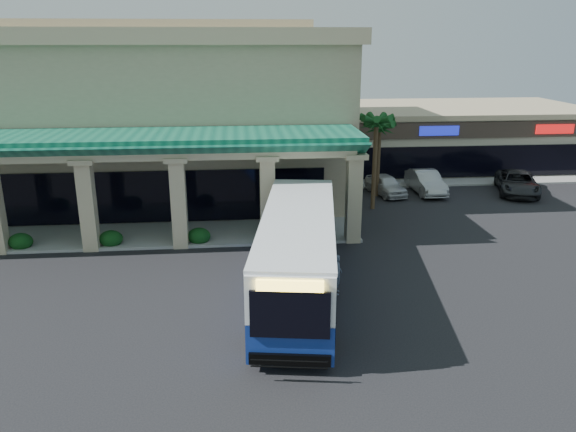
{
  "coord_description": "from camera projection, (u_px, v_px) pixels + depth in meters",
  "views": [
    {
      "loc": [
        -0.03,
        -22.48,
        10.31
      ],
      "look_at": [
        2.36,
        3.03,
        2.2
      ],
      "focal_mm": 35.0,
      "sensor_mm": 36.0,
      "label": 1
    }
  ],
  "objects": [
    {
      "name": "ground",
      "position": [
        241.0,
        286.0,
        24.45
      ],
      "size": [
        110.0,
        110.0,
        0.0
      ],
      "primitive_type": "plane",
      "color": "black"
    },
    {
      "name": "broadleaf_tree",
      "position": [
        336.0,
        148.0,
        42.42
      ],
      "size": [
        2.6,
        2.6,
        4.81
      ],
      "primitive_type": null,
      "color": "black",
      "rests_on": "ground"
    },
    {
      "name": "car_silver",
      "position": [
        386.0,
        185.0,
        38.69
      ],
      "size": [
        2.48,
        4.31,
        1.38
      ],
      "primitive_type": "imported",
      "rotation": [
        0.0,
        0.0,
        0.22
      ],
      "color": "silver",
      "rests_on": "ground"
    },
    {
      "name": "strip_mall",
      "position": [
        447.0,
        135.0,
        48.09
      ],
      "size": [
        22.5,
        12.5,
        4.9
      ],
      "primitive_type": null,
      "color": "beige",
      "rests_on": "ground"
    },
    {
      "name": "palm_0",
      "position": [
        375.0,
        158.0,
        34.65
      ],
      "size": [
        2.4,
        2.4,
        6.6
      ],
      "primitive_type": null,
      "color": "#114117",
      "rests_on": "ground"
    },
    {
      "name": "pedestrian",
      "position": [
        337.0,
        274.0,
        23.55
      ],
      "size": [
        0.53,
        0.71,
        1.75
      ],
      "primitive_type": "imported",
      "rotation": [
        0.0,
        0.0,
        1.38
      ],
      "color": "#485364",
      "rests_on": "ground"
    },
    {
      "name": "car_gray",
      "position": [
        517.0,
        183.0,
        38.98
      ],
      "size": [
        4.19,
        6.03,
        1.53
      ],
      "primitive_type": "imported",
      "rotation": [
        0.0,
        0.0,
        -0.33
      ],
      "color": "#292A2C",
      "rests_on": "ground"
    },
    {
      "name": "car_white",
      "position": [
        426.0,
        182.0,
        39.09
      ],
      "size": [
        1.73,
        4.75,
        1.56
      ],
      "primitive_type": "imported",
      "rotation": [
        0.0,
        0.0,
        0.02
      ],
      "color": "#A5A5A5",
      "rests_on": "ground"
    },
    {
      "name": "arcade",
      "position": [
        84.0,
        188.0,
        29.33
      ],
      "size": [
        30.0,
        6.2,
        5.7
      ],
      "primitive_type": null,
      "color": "#0E5843",
      "rests_on": "ground"
    },
    {
      "name": "transit_bus",
      "position": [
        298.0,
        255.0,
        23.18
      ],
      "size": [
        4.83,
        12.94,
        3.53
      ],
      "primitive_type": null,
      "rotation": [
        0.0,
        0.0,
        -0.15
      ],
      "color": "navy",
      "rests_on": "ground"
    },
    {
      "name": "main_building",
      "position": [
        115.0,
        112.0,
        37.21
      ],
      "size": [
        30.8,
        14.8,
        11.35
      ],
      "primitive_type": null,
      "color": "tan",
      "rests_on": "ground"
    },
    {
      "name": "palm_1",
      "position": [
        378.0,
        154.0,
        37.71
      ],
      "size": [
        2.4,
        2.4,
        5.8
      ],
      "primitive_type": null,
      "color": "#114117",
      "rests_on": "ground"
    }
  ]
}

